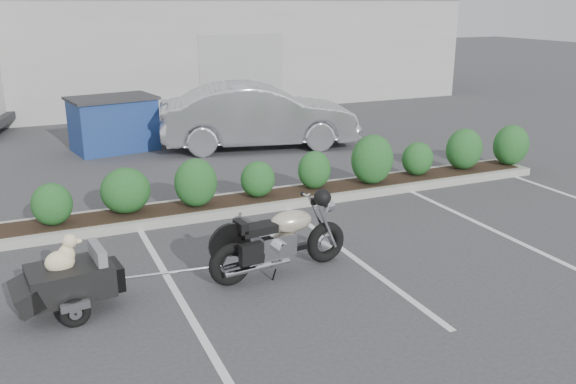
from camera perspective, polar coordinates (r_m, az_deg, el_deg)
name	(u,v)px	position (r m, az deg, el deg)	size (l,w,h in m)	color
ground	(262,254)	(9.27, -2.46, -5.82)	(90.00, 90.00, 0.00)	#38383A
planter_kerb	(268,200)	(11.50, -1.84, -0.72)	(12.00, 1.00, 0.15)	#9E9E93
building	(100,46)	(25.18, -17.21, 12.92)	(26.00, 10.00, 4.00)	#9EA099
motorcycle	(280,241)	(8.45, -0.73, -4.57)	(2.14, 0.78, 1.23)	black
pet_trailer	(69,280)	(7.92, -19.82, -7.72)	(1.72, 0.97, 1.02)	black
sedan	(259,116)	(15.84, -2.76, 7.14)	(1.76, 5.03, 1.66)	#B8B8C0
dumpster	(113,123)	(16.17, -16.02, 6.20)	(2.29, 1.76, 1.36)	navy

